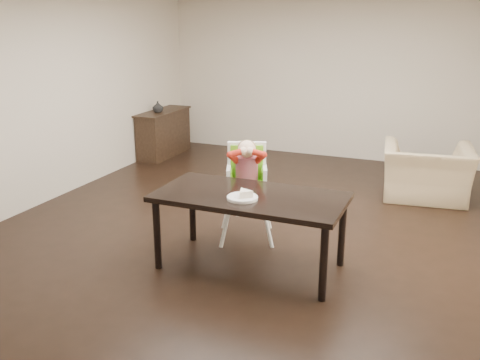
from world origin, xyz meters
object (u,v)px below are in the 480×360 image
Objects in this scene: armchair at (427,163)px; sideboard at (164,133)px; dining_table at (250,202)px; high_chair at (247,169)px.

sideboard is at bearing -15.70° from armchair.
dining_table is 1.60× the size of armchair.
dining_table is 3.15m from armchair.
armchair reaches higher than dining_table.
dining_table is 1.62× the size of high_chair.
dining_table is at bearing 55.95° from armchair.
high_chair is at bearing -46.22° from sideboard.
high_chair is 0.88× the size of sideboard.
armchair is 0.89× the size of sideboard.
dining_table is 0.76m from high_chair.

